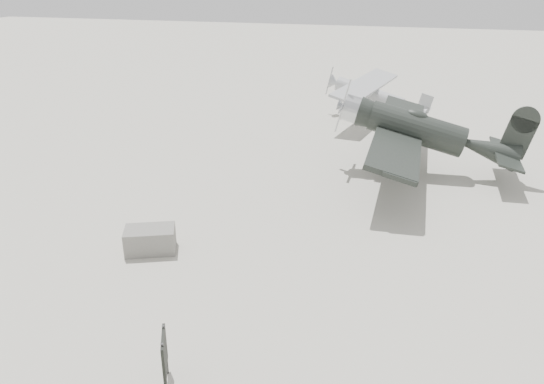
{
  "coord_description": "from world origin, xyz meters",
  "views": [
    {
      "loc": [
        3.08,
        -17.1,
        9.48
      ],
      "look_at": [
        -1.86,
        0.99,
        1.5
      ],
      "focal_mm": 35.0,
      "sensor_mm": 36.0,
      "label": 1
    }
  ],
  "objects": [
    {
      "name": "ground",
      "position": [
        0.0,
        0.0,
        0.0
      ],
      "size": [
        160.0,
        160.0,
        0.0
      ],
      "primitive_type": "plane",
      "color": "#A6A493",
      "rests_on": "ground"
    },
    {
      "name": "lowwing_monoplane",
      "position": [
        3.72,
        8.61,
        2.16
      ],
      "size": [
        9.04,
        12.52,
        4.07
      ],
      "rotation": [
        0.0,
        0.24,
        -0.01
      ],
      "color": "black",
      "rests_on": "ground"
    },
    {
      "name": "highwing_monoplane",
      "position": [
        0.39,
        18.56,
        1.77
      ],
      "size": [
        7.15,
        10.0,
        2.82
      ],
      "rotation": [
        0.0,
        0.23,
        -0.2
      ],
      "color": "#A7AAAC",
      "rests_on": "ground"
    },
    {
      "name": "equipment_block",
      "position": [
        -5.59,
        -2.0,
        0.44
      ],
      "size": [
        2.05,
        1.69,
        0.88
      ],
      "primitive_type": "cube",
      "rotation": [
        0.0,
        0.0,
        0.39
      ],
      "color": "slate",
      "rests_on": "ground"
    },
    {
      "name": "sign_board",
      "position": [
        -2.12,
        -7.93,
        0.87
      ],
      "size": [
        0.47,
        0.95,
        1.46
      ],
      "rotation": [
        0.0,
        0.0,
        0.41
      ],
      "color": "#333333",
      "rests_on": "ground"
    }
  ]
}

